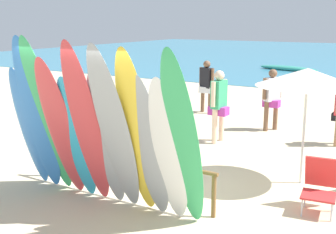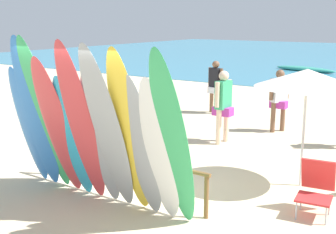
% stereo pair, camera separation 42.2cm
% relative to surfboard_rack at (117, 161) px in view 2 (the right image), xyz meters
% --- Properties ---
extents(ground, '(60.00, 60.00, 0.00)m').
position_rel_surfboard_rack_xyz_m(ground, '(0.00, 14.00, -0.57)').
color(ground, beige).
extents(surfboard_rack, '(3.57, 0.07, 0.71)m').
position_rel_surfboard_rack_xyz_m(surfboard_rack, '(0.00, 0.00, 0.00)').
color(surfboard_rack, brown).
rests_on(surfboard_rack, ground).
extents(surfboard_blue_0, '(0.48, 0.66, 2.16)m').
position_rel_surfboard_rack_xyz_m(surfboard_blue_0, '(-1.55, -0.52, 0.51)').
color(surfboard_blue_0, '#337AD1').
rests_on(surfboard_blue_0, ground).
extents(surfboard_blue_1, '(0.62, 0.80, 2.68)m').
position_rel_surfboard_rack_xyz_m(surfboard_blue_1, '(-1.24, -0.61, 0.77)').
color(surfboard_blue_1, '#337AD1').
rests_on(surfboard_blue_1, ground).
extents(surfboard_green_2, '(0.63, 0.89, 2.69)m').
position_rel_surfboard_rack_xyz_m(surfboard_green_2, '(-1.03, -0.60, 0.77)').
color(surfboard_green_2, '#38B266').
rests_on(surfboard_green_2, ground).
extents(surfboard_red_3, '(0.59, 0.88, 2.38)m').
position_rel_surfboard_rack_xyz_m(surfboard_red_3, '(-0.68, -0.64, 0.62)').
color(surfboard_red_3, '#D13D42').
rests_on(surfboard_red_3, ground).
extents(surfboard_teal_4, '(0.52, 0.72, 2.09)m').
position_rel_surfboard_rack_xyz_m(surfboard_teal_4, '(-0.41, -0.57, 0.48)').
color(surfboard_teal_4, '#289EC6').
rests_on(surfboard_teal_4, ground).
extents(surfboard_red_5, '(0.58, 0.96, 2.65)m').
position_rel_surfboard_rack_xyz_m(surfboard_red_5, '(-0.11, -0.68, 0.75)').
color(surfboard_red_5, '#D13D42').
rests_on(surfboard_red_5, ground).
extents(surfboard_grey_6, '(0.52, 0.74, 2.21)m').
position_rel_surfboard_rack_xyz_m(surfboard_grey_6, '(0.17, -0.55, 0.54)').
color(surfboard_grey_6, '#999EA3').
rests_on(surfboard_grey_6, ground).
extents(surfboard_grey_7, '(0.54, 0.98, 2.62)m').
position_rel_surfboard_rack_xyz_m(surfboard_grey_7, '(0.44, -0.69, 0.74)').
color(surfboard_grey_7, '#999EA3').
rests_on(surfboard_grey_7, ground).
extents(surfboard_yellow_8, '(0.57, 0.90, 2.57)m').
position_rel_surfboard_rack_xyz_m(surfboard_yellow_8, '(0.76, -0.59, 0.72)').
color(surfboard_yellow_8, yellow).
rests_on(surfboard_yellow_8, ground).
extents(surfboard_grey_9, '(0.58, 0.71, 2.21)m').
position_rel_surfboard_rack_xyz_m(surfboard_grey_9, '(0.95, -0.55, 0.53)').
color(surfboard_grey_9, '#999EA3').
rests_on(surfboard_grey_9, ground).
extents(surfboard_white_10, '(0.51, 0.72, 2.20)m').
position_rel_surfboard_rack_xyz_m(surfboard_white_10, '(1.29, -0.57, 0.53)').
color(surfboard_white_10, white).
rests_on(surfboard_white_10, ground).
extents(surfboard_green_11, '(0.51, 0.89, 2.59)m').
position_rel_surfboard_rack_xyz_m(surfboard_green_11, '(1.55, -0.63, 0.73)').
color(surfboard_green_11, '#38B266').
rests_on(surfboard_green_11, ground).
extents(beachgoer_strolling, '(0.60, 0.34, 1.65)m').
position_rel_surfboard_rack_xyz_m(beachgoer_strolling, '(-1.77, 6.81, 0.38)').
color(beachgoer_strolling, brown).
rests_on(beachgoer_strolling, ground).
extents(beachgoer_midbeach, '(0.43, 0.55, 1.64)m').
position_rel_surfboard_rack_xyz_m(beachgoer_midbeach, '(0.72, 5.64, 0.37)').
color(beachgoer_midbeach, brown).
rests_on(beachgoer_midbeach, ground).
extents(beachgoer_near_rack, '(0.45, 0.66, 1.74)m').
position_rel_surfboard_rack_xyz_m(beachgoer_near_rack, '(0.02, 3.84, 0.43)').
color(beachgoer_near_rack, beige).
rests_on(beachgoer_near_rack, ground).
extents(beach_chair_blue, '(0.58, 0.72, 0.83)m').
position_rel_surfboard_rack_xyz_m(beach_chair_blue, '(3.01, 1.09, -0.14)').
color(beach_chair_blue, '#B7B7BC').
rests_on(beach_chair_blue, ground).
extents(beach_umbrella, '(1.78, 1.78, 2.09)m').
position_rel_surfboard_rack_xyz_m(beach_umbrella, '(2.46, 2.11, 1.36)').
color(beach_umbrella, silver).
rests_on(beach_umbrella, ground).
extents(distant_boat, '(3.76, 1.50, 0.30)m').
position_rel_surfboard_rack_xyz_m(distant_boat, '(-2.93, 19.81, -0.44)').
color(distant_boat, teal).
rests_on(distant_boat, ground).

